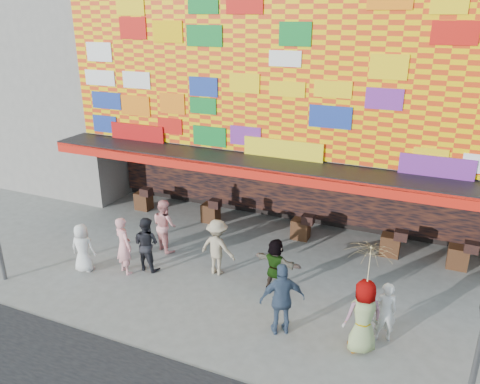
{
  "coord_description": "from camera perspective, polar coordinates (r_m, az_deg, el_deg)",
  "views": [
    {
      "loc": [
        4.98,
        -9.68,
        7.32
      ],
      "look_at": [
        -0.15,
        2.0,
        2.46
      ],
      "focal_mm": 35.0,
      "sensor_mm": 36.0,
      "label": 1
    }
  ],
  "objects": [
    {
      "name": "ground",
      "position": [
        13.12,
        -2.98,
        -13.08
      ],
      "size": [
        90.0,
        90.0,
        0.0
      ],
      "primitive_type": "plane",
      "color": "slate",
      "rests_on": "ground"
    },
    {
      "name": "shop_building",
      "position": [
        18.66,
        8.35,
        14.24
      ],
      "size": [
        15.2,
        9.4,
        10.0
      ],
      "color": "gray",
      "rests_on": "ground"
    },
    {
      "name": "neighbor_left",
      "position": [
        25.25,
        -22.69,
        16.36
      ],
      "size": [
        11.0,
        8.0,
        12.0
      ],
      "primitive_type": "cube",
      "color": "gray",
      "rests_on": "ground"
    },
    {
      "name": "ped_a",
      "position": [
        14.87,
        -18.62,
        -6.48
      ],
      "size": [
        0.83,
        0.63,
        1.53
      ],
      "primitive_type": "imported",
      "rotation": [
        0.0,
        0.0,
        3.35
      ],
      "color": "silver",
      "rests_on": "ground"
    },
    {
      "name": "ped_b",
      "position": [
        14.37,
        -13.99,
        -6.35
      ],
      "size": [
        0.77,
        0.66,
        1.8
      ],
      "primitive_type": "imported",
      "rotation": [
        0.0,
        0.0,
        2.72
      ],
      "color": "pink",
      "rests_on": "ground"
    },
    {
      "name": "ped_c",
      "position": [
        14.44,
        -11.33,
        -6.2
      ],
      "size": [
        0.86,
        0.69,
        1.7
      ],
      "primitive_type": "imported",
      "rotation": [
        0.0,
        0.0,
        3.09
      ],
      "color": "black",
      "rests_on": "ground"
    },
    {
      "name": "ped_d",
      "position": [
        13.94,
        -2.77,
        -6.73
      ],
      "size": [
        1.18,
        0.75,
        1.73
      ],
      "primitive_type": "imported",
      "rotation": [
        0.0,
        0.0,
        3.04
      ],
      "color": "tan",
      "rests_on": "ground"
    },
    {
      "name": "ped_e",
      "position": [
        11.51,
        5.17,
        -12.89
      ],
      "size": [
        1.18,
        0.96,
        1.88
      ],
      "primitive_type": "imported",
      "rotation": [
        0.0,
        0.0,
        3.69
      ],
      "color": "#3A4B66",
      "rests_on": "ground"
    },
    {
      "name": "ped_f",
      "position": [
        13.25,
        4.34,
        -8.82
      ],
      "size": [
        1.49,
        0.69,
        1.55
      ],
      "primitive_type": "imported",
      "rotation": [
        0.0,
        0.0,
        2.97
      ],
      "color": "gray",
      "rests_on": "ground"
    },
    {
      "name": "ped_g",
      "position": [
        11.32,
        14.8,
        -14.45
      ],
      "size": [
        1.06,
        0.97,
        1.82
      ],
      "primitive_type": "imported",
      "rotation": [
        0.0,
        0.0,
        3.71
      ],
      "color": "gray",
      "rests_on": "ground"
    },
    {
      "name": "ped_h",
      "position": [
        11.84,
        17.22,
        -13.75
      ],
      "size": [
        0.66,
        0.55,
        1.55
      ],
      "primitive_type": "imported",
      "rotation": [
        0.0,
        0.0,
        3.52
      ],
      "color": "silver",
      "rests_on": "ground"
    },
    {
      "name": "ped_i",
      "position": [
        15.48,
        -9.17,
        -4.01
      ],
      "size": [
        1.06,
        0.97,
        1.76
      ],
      "primitive_type": "imported",
      "rotation": [
        0.0,
        0.0,
        2.69
      ],
      "color": "pink",
      "rests_on": "ground"
    },
    {
      "name": "parasol",
      "position": [
        10.63,
        15.44,
        -8.71
      ],
      "size": [
        1.21,
        1.23,
        1.97
      ],
      "color": "beige",
      "rests_on": "ground"
    }
  ]
}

